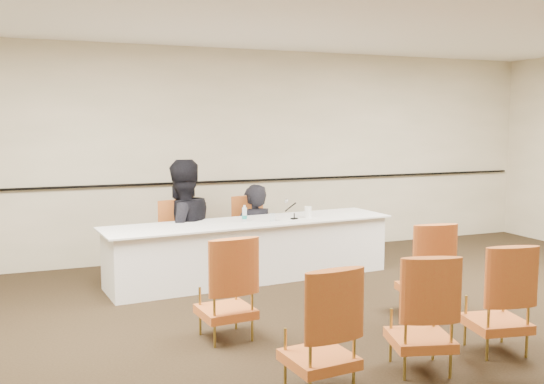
{
  "coord_description": "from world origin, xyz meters",
  "views": [
    {
      "loc": [
        -2.83,
        -4.39,
        1.95
      ],
      "look_at": [
        -0.04,
        2.6,
        1.08
      ],
      "focal_mm": 40.0,
      "sensor_mm": 36.0,
      "label": 1
    }
  ],
  "objects_px": {
    "panelist_second_chair": "(181,239)",
    "microphone": "(294,210)",
    "aud_chair_front_left": "(226,287)",
    "aud_chair_front_right": "(425,267)",
    "panelist_main": "(254,244)",
    "drinking_glass": "(272,217)",
    "aud_chair_back_right": "(497,297)",
    "panelist_main_chair": "(254,232)",
    "panelist_second": "(181,236)",
    "coffee_cup": "(308,212)",
    "aud_chair_back_mid": "(421,311)",
    "panel_table": "(251,250)",
    "aud_chair_back_left": "(319,329)",
    "water_bottle": "(244,213)"
  },
  "relations": [
    {
      "from": "panel_table",
      "to": "panelist_main_chair",
      "type": "bearing_deg",
      "value": 62.17
    },
    {
      "from": "aud_chair_back_left",
      "to": "microphone",
      "type": "bearing_deg",
      "value": 64.02
    },
    {
      "from": "aud_chair_back_mid",
      "to": "coffee_cup",
      "type": "bearing_deg",
      "value": 96.76
    },
    {
      "from": "drinking_glass",
      "to": "water_bottle",
      "type": "bearing_deg",
      "value": 163.13
    },
    {
      "from": "panel_table",
      "to": "panelist_main_chair",
      "type": "xyz_separation_m",
      "value": [
        0.24,
        0.57,
        0.11
      ]
    },
    {
      "from": "microphone",
      "to": "aud_chair_front_left",
      "type": "bearing_deg",
      "value": -154.48
    },
    {
      "from": "panelist_main_chair",
      "to": "microphone",
      "type": "relative_size",
      "value": 3.81
    },
    {
      "from": "aud_chair_front_right",
      "to": "panelist_second",
      "type": "bearing_deg",
      "value": 138.14
    },
    {
      "from": "panelist_main",
      "to": "drinking_glass",
      "type": "distance_m",
      "value": 0.84
    },
    {
      "from": "panelist_main_chair",
      "to": "panel_table",
      "type": "bearing_deg",
      "value": -117.83
    },
    {
      "from": "aud_chair_front_left",
      "to": "microphone",
      "type": "bearing_deg",
      "value": 45.53
    },
    {
      "from": "panelist_main",
      "to": "water_bottle",
      "type": "distance_m",
      "value": 0.86
    },
    {
      "from": "aud_chair_front_left",
      "to": "aud_chair_front_right",
      "type": "relative_size",
      "value": 1.0
    },
    {
      "from": "microphone",
      "to": "aud_chair_front_right",
      "type": "distance_m",
      "value": 1.99
    },
    {
      "from": "panel_table",
      "to": "aud_chair_back_right",
      "type": "distance_m",
      "value": 3.24
    },
    {
      "from": "coffee_cup",
      "to": "panelist_main_chair",
      "type": "bearing_deg",
      "value": 133.43
    },
    {
      "from": "aud_chair_back_left",
      "to": "aud_chair_back_mid",
      "type": "xyz_separation_m",
      "value": [
        0.91,
        0.06,
        0.0
      ]
    },
    {
      "from": "panelist_second_chair",
      "to": "panel_table",
      "type": "bearing_deg",
      "value": -37.06
    },
    {
      "from": "panelist_second",
      "to": "panelist_second_chair",
      "type": "relative_size",
      "value": 2.05
    },
    {
      "from": "panel_table",
      "to": "aud_chair_back_mid",
      "type": "distance_m",
      "value": 3.15
    },
    {
      "from": "microphone",
      "to": "aud_chair_back_right",
      "type": "distance_m",
      "value": 3.04
    },
    {
      "from": "panelist_second_chair",
      "to": "aud_chair_back_left",
      "type": "bearing_deg",
      "value": -92.79
    },
    {
      "from": "microphone",
      "to": "aud_chair_front_right",
      "type": "height_order",
      "value": "microphone"
    },
    {
      "from": "panelist_main_chair",
      "to": "panelist_second",
      "type": "relative_size",
      "value": 0.49
    },
    {
      "from": "panel_table",
      "to": "panelist_main",
      "type": "distance_m",
      "value": 0.62
    },
    {
      "from": "panelist_second_chair",
      "to": "aud_chair_back_right",
      "type": "xyz_separation_m",
      "value": [
        1.89,
        -3.53,
        0.0
      ]
    },
    {
      "from": "microphone",
      "to": "coffee_cup",
      "type": "relative_size",
      "value": 1.77
    },
    {
      "from": "panelist_main_chair",
      "to": "microphone",
      "type": "xyz_separation_m",
      "value": [
        0.3,
        -0.66,
        0.38
      ]
    },
    {
      "from": "panelist_main_chair",
      "to": "aud_chair_front_left",
      "type": "distance_m",
      "value": 2.72
    },
    {
      "from": "coffee_cup",
      "to": "aud_chair_front_right",
      "type": "distance_m",
      "value": 2.0
    },
    {
      "from": "panelist_main_chair",
      "to": "aud_chair_back_right",
      "type": "bearing_deg",
      "value": -81.4
    },
    {
      "from": "panelist_second_chair",
      "to": "aud_chair_front_right",
      "type": "xyz_separation_m",
      "value": [
        1.97,
        -2.41,
        0.0
      ]
    },
    {
      "from": "drinking_glass",
      "to": "coffee_cup",
      "type": "xyz_separation_m",
      "value": [
        0.54,
        0.12,
        0.02
      ]
    },
    {
      "from": "panel_table",
      "to": "panelist_second_chair",
      "type": "relative_size",
      "value": 3.86
    },
    {
      "from": "panelist_main_chair",
      "to": "microphone",
      "type": "distance_m",
      "value": 0.82
    },
    {
      "from": "panel_table",
      "to": "aud_chair_back_right",
      "type": "bearing_deg",
      "value": -74.87
    },
    {
      "from": "panelist_second",
      "to": "panelist_second_chair",
      "type": "distance_m",
      "value": 0.04
    },
    {
      "from": "panelist_main_chair",
      "to": "drinking_glass",
      "type": "distance_m",
      "value": 0.75
    },
    {
      "from": "aud_chair_back_left",
      "to": "aud_chair_back_mid",
      "type": "height_order",
      "value": "same"
    },
    {
      "from": "panelist_main",
      "to": "panelist_second",
      "type": "xyz_separation_m",
      "value": [
        -1.01,
        -0.09,
        0.2
      ]
    },
    {
      "from": "panelist_main",
      "to": "water_bottle",
      "type": "bearing_deg",
      "value": 51.97
    },
    {
      "from": "water_bottle",
      "to": "aud_chair_back_left",
      "type": "relative_size",
      "value": 0.21
    },
    {
      "from": "aud_chair_back_mid",
      "to": "aud_chair_back_right",
      "type": "height_order",
      "value": "same"
    },
    {
      "from": "aud_chair_front_left",
      "to": "aud_chair_front_right",
      "type": "height_order",
      "value": "same"
    },
    {
      "from": "panelist_second",
      "to": "aud_chair_back_mid",
      "type": "xyz_separation_m",
      "value": [
        1.05,
        -3.62,
        -0.04
      ]
    },
    {
      "from": "panelist_second",
      "to": "aud_chair_back_mid",
      "type": "relative_size",
      "value": 2.05
    },
    {
      "from": "aud_chair_front_right",
      "to": "aud_chair_back_left",
      "type": "distance_m",
      "value": 2.22
    },
    {
      "from": "panel_table",
      "to": "water_bottle",
      "type": "relative_size",
      "value": 17.95
    },
    {
      "from": "panelist_second_chair",
      "to": "microphone",
      "type": "bearing_deg",
      "value": -28.3
    },
    {
      "from": "aud_chair_back_left",
      "to": "panelist_main",
      "type": "bearing_deg",
      "value": 71.71
    }
  ]
}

